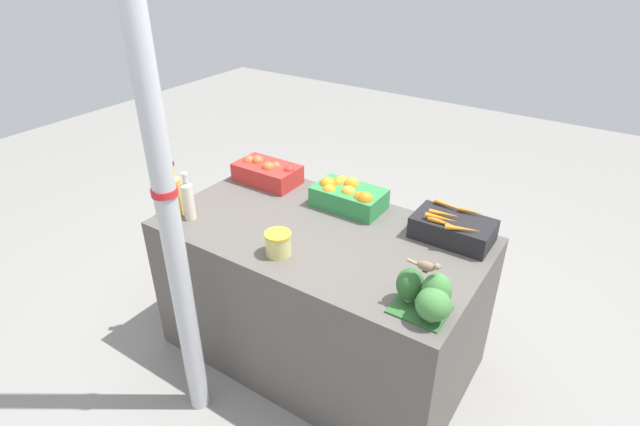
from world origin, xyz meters
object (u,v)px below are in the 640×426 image
(support_pole, at_px, (169,215))
(juice_bottle_golden, at_px, (175,193))
(broccoli_pile, at_px, (427,295))
(juice_bottle_cloudy, at_px, (188,199))
(orange_crate, at_px, (348,195))
(carrot_crate, at_px, (453,228))
(sparrow_bird, at_px, (427,266))
(apple_crate, at_px, (267,172))
(pickle_jar, at_px, (278,243))

(support_pole, relative_size, juice_bottle_golden, 7.52)
(broccoli_pile, bearing_deg, support_pole, -159.76)
(broccoli_pile, height_order, juice_bottle_cloudy, juice_bottle_cloudy)
(orange_crate, bearing_deg, carrot_crate, 0.03)
(support_pole, relative_size, carrot_crate, 5.87)
(carrot_crate, distance_m, juice_bottle_cloudy, 1.34)
(support_pole, distance_m, orange_crate, 1.01)
(juice_bottle_golden, height_order, juice_bottle_cloudy, juice_bottle_golden)
(support_pole, height_order, juice_bottle_golden, support_pole)
(carrot_crate, distance_m, juice_bottle_golden, 1.42)
(carrot_crate, distance_m, sparrow_bird, 0.59)
(apple_crate, relative_size, juice_bottle_cloudy, 1.45)
(orange_crate, distance_m, juice_bottle_cloudy, 0.84)
(broccoli_pile, relative_size, pickle_jar, 1.96)
(carrot_crate, bearing_deg, broccoli_pile, -79.15)
(pickle_jar, xyz_separation_m, sparrow_bird, (0.71, 0.01, 0.15))
(apple_crate, bearing_deg, sparrow_bird, -24.29)
(apple_crate, xyz_separation_m, sparrow_bird, (1.24, -0.56, 0.14))
(support_pole, xyz_separation_m, carrot_crate, (0.89, 0.94, -0.24))
(orange_crate, bearing_deg, apple_crate, 180.00)
(pickle_jar, bearing_deg, apple_crate, 132.83)
(pickle_jar, bearing_deg, support_pole, -125.12)
(apple_crate, relative_size, juice_bottle_golden, 1.28)
(support_pole, bearing_deg, broccoli_pile, 20.24)
(carrot_crate, xyz_separation_m, juice_bottle_golden, (-1.30, -0.56, 0.06))
(pickle_jar, bearing_deg, sparrow_bird, 0.80)
(orange_crate, bearing_deg, broccoli_pile, -39.40)
(carrot_crate, relative_size, sparrow_bird, 2.79)
(orange_crate, distance_m, juice_bottle_golden, 0.91)
(apple_crate, bearing_deg, juice_bottle_golden, -104.97)
(broccoli_pile, distance_m, pickle_jar, 0.73)
(broccoli_pile, bearing_deg, orange_crate, 140.60)
(juice_bottle_golden, distance_m, sparrow_bird, 1.39)
(carrot_crate, distance_m, broccoli_pile, 0.59)
(sparrow_bird, bearing_deg, orange_crate, 134.72)
(broccoli_pile, xyz_separation_m, juice_bottle_golden, (-1.41, 0.01, 0.04))
(apple_crate, bearing_deg, pickle_jar, -47.17)
(juice_bottle_cloudy, bearing_deg, juice_bottle_golden, 180.00)
(juice_bottle_cloudy, height_order, pickle_jar, juice_bottle_cloudy)
(broccoli_pile, xyz_separation_m, juice_bottle_cloudy, (-1.32, 0.01, 0.02))
(carrot_crate, height_order, juice_bottle_cloudy, juice_bottle_cloudy)
(support_pole, relative_size, sparrow_bird, 16.39)
(pickle_jar, bearing_deg, orange_crate, 86.75)
(sparrow_bird, bearing_deg, juice_bottle_cloudy, 174.37)
(support_pole, height_order, pickle_jar, support_pole)
(juice_bottle_cloudy, distance_m, sparrow_bird, 1.30)
(pickle_jar, bearing_deg, broccoli_pile, -0.46)
(orange_crate, relative_size, carrot_crate, 1.00)
(apple_crate, distance_m, juice_bottle_cloudy, 0.57)
(apple_crate, height_order, carrot_crate, same)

